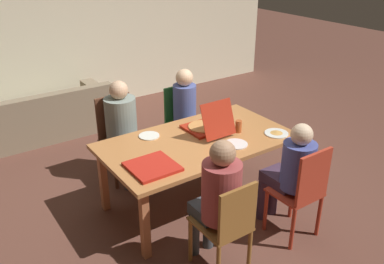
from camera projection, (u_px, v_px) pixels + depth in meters
The scene contains 19 objects.
ground_plane at pixel (197, 201), 4.56m from camera, with size 20.00×20.00×0.00m, color brown.
back_wall at pixel (74, 23), 6.47m from camera, with size 7.66×0.12×2.83m, color #EFE8C5.
dining_table at pixel (197, 146), 4.27m from camera, with size 1.96×1.10×0.75m.
chair_0 at pixel (228, 224), 3.37m from camera, with size 0.38×0.45×0.92m.
person_0 at pixel (218, 194), 3.39m from camera, with size 0.32×0.48×1.23m.
chair_1 at pixel (181, 119), 5.32m from camera, with size 0.39×0.39×0.94m.
person_1 at pixel (188, 109), 5.13m from camera, with size 0.29×0.50×1.20m.
chair_2 at pixel (119, 134), 4.88m from camera, with size 0.45×0.43×0.98m.
person_2 at pixel (123, 123), 4.70m from camera, with size 0.36×0.50×1.21m.
chair_3 at pixel (303, 190), 3.79m from camera, with size 0.41×0.40×0.97m.
person_3 at pixel (291, 169), 3.85m from camera, with size 0.31×0.54×1.16m.
pizza_box_0 at pixel (206, 126), 4.42m from camera, with size 0.38×0.51×0.39m.
pizza_box_1 at pixel (152, 167), 3.72m from camera, with size 0.41×0.41×0.03m.
plate_0 at pixel (149, 136), 4.31m from camera, with size 0.22×0.22×0.01m.
plate_1 at pixel (276, 133), 4.36m from camera, with size 0.25×0.25×0.03m.
plate_2 at pixel (236, 144), 4.14m from camera, with size 0.24×0.24×0.01m.
drinking_glass_0 at pixel (239, 126), 4.38m from camera, with size 0.07×0.07×0.13m, color #BC5327.
drinking_glass_1 at pixel (225, 113), 4.76m from camera, with size 0.08×0.08×0.11m, color silver.
couch at pixel (43, 118), 5.99m from camera, with size 1.90×0.87×0.71m.
Camera 1 is at (-2.20, -3.10, 2.63)m, focal length 38.76 mm.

